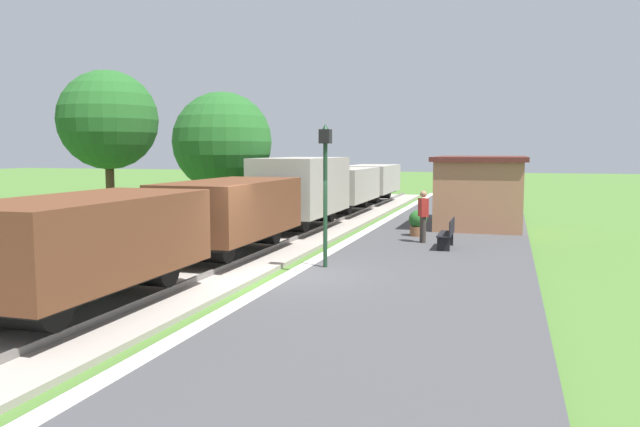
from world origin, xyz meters
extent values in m
plane|color=#47702D|center=(0.00, 0.00, 0.00)|extent=(160.00, 160.00, 0.00)
cube|color=#424244|center=(3.20, 0.00, 0.12)|extent=(6.00, 60.00, 0.25)
cube|color=silver|center=(0.40, 0.00, 0.25)|extent=(0.36, 60.00, 0.01)
cube|color=#9E9389|center=(-2.40, 0.00, 0.06)|extent=(3.80, 60.00, 0.12)
cube|color=slate|center=(-1.68, 0.00, 0.19)|extent=(0.07, 60.00, 0.14)
cube|color=slate|center=(-3.12, 0.00, 0.19)|extent=(0.07, 60.00, 0.14)
cube|color=brown|center=(-2.40, -3.97, 1.58)|extent=(2.50, 5.60, 1.60)
cube|color=black|center=(-2.40, -3.97, 0.93)|extent=(2.10, 5.15, 0.50)
cylinder|color=black|center=(-2.40, -2.17, 0.68)|extent=(1.56, 0.84, 0.84)
cylinder|color=black|center=(-2.40, -5.76, 0.68)|extent=(1.56, 0.84, 0.84)
cylinder|color=black|center=(-2.40, -1.02, 0.93)|extent=(0.20, 0.30, 0.20)
cube|color=brown|center=(-2.40, 2.63, 1.58)|extent=(2.50, 5.60, 1.60)
cube|color=black|center=(-2.40, 2.63, 0.93)|extent=(2.10, 5.15, 0.50)
cylinder|color=black|center=(-2.40, 4.43, 0.68)|extent=(1.56, 0.84, 0.84)
cylinder|color=black|center=(-2.40, 0.84, 0.68)|extent=(1.56, 0.84, 0.84)
cylinder|color=black|center=(-2.40, 5.58, 0.93)|extent=(0.20, 0.30, 0.20)
cylinder|color=black|center=(-2.40, -0.32, 0.93)|extent=(0.20, 0.30, 0.20)
cube|color=gray|center=(-2.40, 9.23, 1.88)|extent=(2.50, 5.60, 2.20)
cube|color=black|center=(-2.40, 9.23, 0.93)|extent=(2.10, 5.15, 0.50)
cylinder|color=black|center=(-2.40, 11.03, 0.68)|extent=(1.56, 0.84, 0.84)
cylinder|color=black|center=(-2.40, 7.44, 0.68)|extent=(1.56, 0.84, 0.84)
cylinder|color=black|center=(-2.40, 12.18, 0.93)|extent=(0.20, 0.30, 0.20)
cylinder|color=black|center=(-2.40, 6.28, 0.93)|extent=(0.20, 0.30, 0.20)
cube|color=gray|center=(-2.40, 15.83, 1.58)|extent=(2.50, 5.60, 1.60)
cube|color=black|center=(-2.40, 15.83, 0.93)|extent=(2.10, 5.15, 0.50)
cylinder|color=black|center=(-2.40, 17.63, 0.68)|extent=(1.56, 0.84, 0.84)
cylinder|color=black|center=(-2.40, 14.04, 0.68)|extent=(1.56, 0.84, 0.84)
cylinder|color=black|center=(-2.40, 18.78, 0.93)|extent=(0.20, 0.30, 0.20)
cylinder|color=black|center=(-2.40, 12.88, 0.93)|extent=(0.20, 0.30, 0.20)
cube|color=gray|center=(-2.40, 22.43, 1.58)|extent=(2.50, 5.60, 1.60)
cube|color=black|center=(-2.40, 22.43, 0.93)|extent=(2.10, 5.15, 0.50)
cylinder|color=black|center=(-2.40, 24.23, 0.68)|extent=(1.56, 0.84, 0.84)
cylinder|color=black|center=(-2.40, 20.64, 0.68)|extent=(1.56, 0.84, 0.84)
cylinder|color=black|center=(-2.40, 25.38, 0.93)|extent=(0.20, 0.30, 0.20)
cylinder|color=black|center=(-2.40, 19.48, 0.93)|extent=(0.20, 0.30, 0.20)
cube|color=#9E6B4C|center=(4.40, 11.67, 1.55)|extent=(3.20, 5.50, 2.60)
cube|color=#51231E|center=(4.40, 11.67, 2.94)|extent=(3.50, 5.80, 0.18)
cube|color=black|center=(2.79, 10.57, 1.68)|extent=(0.03, 0.90, 0.80)
cube|color=black|center=(3.64, 5.25, 0.69)|extent=(0.42, 1.50, 0.04)
cube|color=black|center=(3.83, 5.25, 0.93)|extent=(0.04, 1.50, 0.45)
cube|color=black|center=(3.64, 4.65, 0.46)|extent=(0.38, 0.06, 0.42)
cube|color=black|center=(3.64, 5.85, 0.46)|extent=(0.38, 0.06, 0.42)
cube|color=black|center=(3.64, 16.69, 0.69)|extent=(0.42, 1.50, 0.04)
cube|color=black|center=(3.83, 16.69, 0.93)|extent=(0.04, 1.50, 0.45)
cube|color=black|center=(3.64, 16.09, 0.46)|extent=(0.38, 0.06, 0.42)
cube|color=black|center=(3.64, 17.29, 0.46)|extent=(0.38, 0.06, 0.42)
cylinder|color=#38332D|center=(2.85, 6.16, 0.68)|extent=(0.15, 0.15, 0.86)
cylinder|color=#38332D|center=(2.78, 6.30, 0.68)|extent=(0.15, 0.15, 0.86)
cube|color=maroon|center=(2.82, 6.23, 1.41)|extent=(0.39, 0.45, 0.60)
sphere|color=#936B51|center=(2.82, 6.23, 1.85)|extent=(0.22, 0.22, 0.22)
cylinder|color=brown|center=(2.44, 7.78, 0.42)|extent=(0.56, 0.56, 0.34)
sphere|color=#235B23|center=(2.44, 7.78, 0.85)|extent=(0.64, 0.64, 0.64)
cylinder|color=#193823|center=(0.96, 1.15, 1.85)|extent=(0.11, 0.11, 3.20)
cube|color=black|center=(0.96, 1.15, 3.63)|extent=(0.28, 0.28, 0.36)
sphere|color=#F2E5BF|center=(0.96, 1.15, 3.63)|extent=(0.20, 0.20, 0.20)
cone|color=#193823|center=(0.96, 1.15, 3.87)|extent=(0.20, 0.20, 0.16)
cylinder|color=#4C3823|center=(-7.19, 3.53, 1.53)|extent=(0.28, 0.28, 3.05)
sphere|color=#235B23|center=(-7.19, 3.53, 4.27)|extent=(3.24, 3.24, 3.24)
cylinder|color=#4C3823|center=(-6.17, 9.94, 1.03)|extent=(0.28, 0.28, 2.07)
sphere|color=#235B23|center=(-6.17, 9.94, 3.64)|extent=(4.19, 4.19, 4.19)
camera|label=1|loc=(5.47, -14.15, 3.29)|focal=34.90mm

